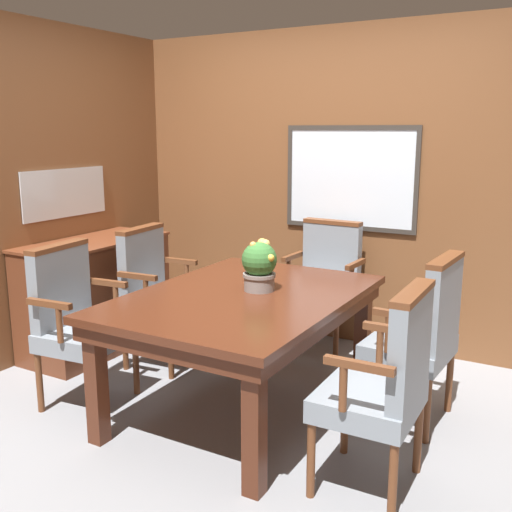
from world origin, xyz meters
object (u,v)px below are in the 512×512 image
chair_head_far (325,279)px  chair_right_far (422,331)px  potted_plant (259,265)px  chair_left_far (155,289)px  chair_right_near (385,380)px  dining_table (244,309)px  sideboard_cabinet (96,295)px  chair_left_near (76,317)px

chair_head_far → chair_right_far: same height
chair_head_far → potted_plant: 1.15m
chair_left_far → chair_right_far: 1.91m
chair_head_far → chair_right_far: (0.95, -0.84, 0.00)m
chair_right_near → dining_table: bearing=-112.5°
chair_head_far → potted_plant: size_ratio=3.20×
chair_right_near → potted_plant: potted_plant is taller
chair_right_near → potted_plant: 1.12m
chair_right_near → chair_left_far: size_ratio=1.00×
chair_right_far → sideboard_cabinet: chair_right_far is taller
potted_plant → sideboard_cabinet: bearing=171.9°
chair_right_far → dining_table: bearing=-65.7°
chair_right_far → potted_plant: bearing=-71.3°
chair_left_near → chair_head_far: bearing=-36.4°
chair_head_far → chair_left_far: (-0.96, -0.86, 0.00)m
chair_left_far → potted_plant: size_ratio=3.20×
sideboard_cabinet → chair_left_near: bearing=-52.6°
chair_left_near → chair_left_far: (0.01, 0.75, 0.00)m
chair_left_near → chair_left_far: bearing=-6.3°
chair_left_near → chair_left_far: 0.75m
chair_left_near → chair_right_far: bearing=-73.6°
chair_right_far → sideboard_cabinet: 2.49m
chair_left_near → chair_head_far: (0.97, 1.62, 0.00)m
chair_left_near → chair_left_far: size_ratio=1.00×
dining_table → chair_left_far: (-0.95, 0.35, -0.09)m
chair_right_near → potted_plant: bearing=-119.1°
potted_plant → dining_table: bearing=-110.1°
chair_left_far → potted_plant: bearing=-107.6°
dining_table → chair_head_far: 1.22m
chair_left_far → chair_head_far: bearing=-52.4°
chair_right_far → chair_left_near: bearing=-64.9°
potted_plant → chair_left_near: bearing=-152.5°
chair_left_far → potted_plant: 1.07m
chair_left_near → potted_plant: 1.18m
potted_plant → chair_right_far: bearing=15.5°
chair_left_near → chair_right_far: 2.07m
sideboard_cabinet → chair_right_far: bearing=0.8°
chair_head_far → chair_right_far: bearing=-38.9°
chair_right_near → chair_head_far: bearing=-149.5°
chair_left_far → chair_right_far: same height
chair_left_far → dining_table: bearing=-114.6°
dining_table → chair_right_far: size_ratio=1.67×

